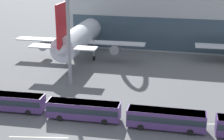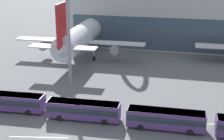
{
  "view_description": "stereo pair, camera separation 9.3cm",
  "coord_description": "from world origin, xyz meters",
  "views": [
    {
      "loc": [
        17.77,
        -40.97,
        25.15
      ],
      "look_at": [
        3.42,
        20.67,
        4.0
      ],
      "focal_mm": 55.0,
      "sensor_mm": 36.0,
      "label": 1
    },
    {
      "loc": [
        17.86,
        -40.95,
        25.15
      ],
      "look_at": [
        3.42,
        20.67,
        4.0
      ],
      "focal_mm": 55.0,
      "sensor_mm": 36.0,
      "label": 2
    }
  ],
  "objects": [
    {
      "name": "airliner_at_gate_near",
      "position": [
        -9.27,
        40.04,
        5.73
      ],
      "size": [
        33.26,
        35.14,
        15.8
      ],
      "rotation": [
        0.0,
        0.0,
        1.6
      ],
      "color": "silver",
      "rests_on": "ground_plane"
    },
    {
      "name": "shuttle_bus_1",
      "position": [
        1.98,
        6.76,
        1.79
      ],
      "size": [
        11.92,
        3.19,
        3.03
      ],
      "rotation": [
        0.0,
        0.0,
        0.04
      ],
      "color": "#56387A",
      "rests_on": "ground_plane"
    },
    {
      "name": "lane_stripe_3",
      "position": [
        20.3,
        9.3,
        0.0
      ],
      "size": [
        6.19,
        1.87,
        0.01
      ],
      "primitive_type": "cube",
      "rotation": [
        0.0,
        0.0,
        0.26
      ],
      "color": "silver",
      "rests_on": "ground_plane"
    },
    {
      "name": "lane_stripe_4",
      "position": [
        -2.72,
        -0.27,
        0.0
      ],
      "size": [
        8.65,
        1.84,
        0.01
      ],
      "primitive_type": "cube",
      "rotation": [
        0.0,
        0.0,
        0.18
      ],
      "color": "silver",
      "rests_on": "ground_plane"
    },
    {
      "name": "shuttle_bus_2",
      "position": [
        15.11,
        6.53,
        1.79
      ],
      "size": [
        11.86,
        2.92,
        3.03
      ],
      "rotation": [
        0.0,
        0.0,
        0.02
      ],
      "color": "#56387A",
      "rests_on": "ground_plane"
    },
    {
      "name": "ground_plane",
      "position": [
        0.0,
        0.0,
        0.0
      ],
      "size": [
        440.0,
        440.0,
        0.0
      ],
      "primitive_type": "plane",
      "color": "slate"
    },
    {
      "name": "shuttle_bus_0",
      "position": [
        -11.16,
        7.12,
        1.79
      ],
      "size": [
        11.94,
        3.33,
        3.03
      ],
      "rotation": [
        0.0,
        0.0,
        0.06
      ],
      "color": "#56387A",
      "rests_on": "ground_plane"
    }
  ]
}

